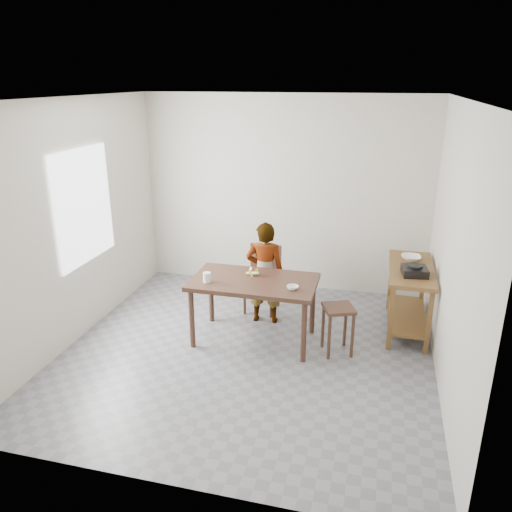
% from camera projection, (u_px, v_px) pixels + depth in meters
% --- Properties ---
extents(floor, '(4.00, 4.00, 0.04)m').
position_uv_depth(floor, '(247.00, 354.00, 5.56)').
color(floor, slate).
rests_on(floor, ground).
extents(ceiling, '(4.00, 4.00, 0.04)m').
position_uv_depth(ceiling, '(245.00, 96.00, 4.63)').
color(ceiling, white).
rests_on(ceiling, wall_back).
extents(wall_back, '(4.00, 0.04, 2.70)m').
position_uv_depth(wall_back, '(284.00, 194.00, 6.94)').
color(wall_back, beige).
rests_on(wall_back, ground).
extents(wall_front, '(4.00, 0.04, 2.70)m').
position_uv_depth(wall_front, '(165.00, 327.00, 3.26)').
color(wall_front, beige).
rests_on(wall_front, ground).
extents(wall_left, '(0.04, 4.00, 2.70)m').
position_uv_depth(wall_left, '(72.00, 223.00, 5.56)').
color(wall_left, beige).
rests_on(wall_left, ground).
extents(wall_right, '(0.04, 4.00, 2.70)m').
position_uv_depth(wall_right, '(456.00, 253.00, 4.63)').
color(wall_right, beige).
rests_on(wall_right, ground).
extents(window_pane, '(0.02, 1.10, 1.30)m').
position_uv_depth(window_pane, '(84.00, 206.00, 5.68)').
color(window_pane, silver).
rests_on(window_pane, wall_left).
extents(dining_table, '(1.40, 0.80, 0.75)m').
position_uv_depth(dining_table, '(254.00, 310.00, 5.70)').
color(dining_table, '#3F261B').
rests_on(dining_table, floor).
extents(prep_counter, '(0.50, 1.20, 0.80)m').
position_uv_depth(prep_counter, '(408.00, 299.00, 5.94)').
color(prep_counter, brown).
rests_on(prep_counter, floor).
extents(child, '(0.49, 0.35, 1.28)m').
position_uv_depth(child, '(265.00, 273.00, 6.07)').
color(child, white).
rests_on(child, floor).
extents(dining_chair, '(0.43, 0.43, 0.85)m').
position_uv_depth(dining_chair, '(262.00, 280.00, 6.42)').
color(dining_chair, '#3F261B').
rests_on(dining_chair, floor).
extents(stool, '(0.41, 0.41, 0.55)m').
position_uv_depth(stool, '(338.00, 330.00, 5.47)').
color(stool, '#3F261B').
rests_on(stool, floor).
extents(glass_tumbler, '(0.09, 0.09, 0.11)m').
position_uv_depth(glass_tumbler, '(207.00, 277.00, 5.51)').
color(glass_tumbler, white).
rests_on(glass_tumbler, dining_table).
extents(small_bowl, '(0.15, 0.15, 0.04)m').
position_uv_depth(small_bowl, '(293.00, 287.00, 5.33)').
color(small_bowl, white).
rests_on(small_bowl, dining_table).
extents(banana, '(0.17, 0.12, 0.06)m').
position_uv_depth(banana, '(253.00, 273.00, 5.70)').
color(banana, '#FAD458').
rests_on(banana, dining_table).
extents(serving_bowl, '(0.24, 0.24, 0.06)m').
position_uv_depth(serving_bowl, '(411.00, 258.00, 6.03)').
color(serving_bowl, white).
rests_on(serving_bowl, prep_counter).
extents(gas_burner, '(0.30, 0.30, 0.09)m').
position_uv_depth(gas_burner, '(415.00, 271.00, 5.57)').
color(gas_burner, black).
rests_on(gas_burner, prep_counter).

